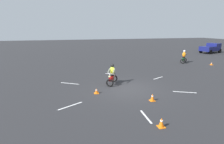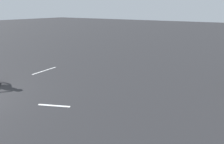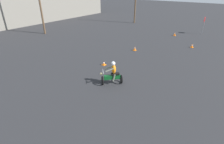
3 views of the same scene
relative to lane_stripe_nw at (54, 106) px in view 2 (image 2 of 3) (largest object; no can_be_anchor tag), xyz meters
The scene contains 2 objects.
lane_stripe_nw is the anchor object (origin of this frame).
lane_stripe_w 4.66m from the lane_stripe_nw, 123.00° to the right, with size 0.10×1.72×0.01m, color silver.
Camera 2 is at (1.84, 8.90, 3.63)m, focal length 28.00 mm.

